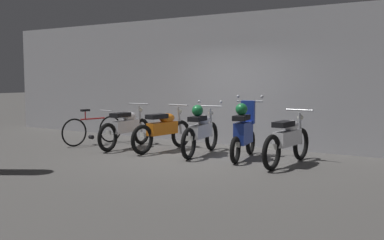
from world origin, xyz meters
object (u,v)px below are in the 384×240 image
motorbike_slot_2 (201,130)px  motorbike_slot_3 (244,131)px  motorbike_slot_0 (126,127)px  motorbike_slot_4 (288,139)px  bicycle (93,130)px  motorbike_slot_1 (163,129)px

motorbike_slot_2 → motorbike_slot_3: 1.00m
motorbike_slot_0 → motorbike_slot_4: size_ratio=1.00×
motorbike_slot_3 → bicycle: 4.07m
motorbike_slot_3 → bicycle: size_ratio=0.98×
motorbike_slot_2 → bicycle: (-3.07, -0.15, -0.17)m
motorbike_slot_0 → bicycle: motorbike_slot_0 is taller
motorbike_slot_2 → motorbike_slot_3: bearing=2.9°
motorbike_slot_0 → motorbike_slot_1: (1.00, 0.12, 0.00)m
motorbike_slot_1 → motorbike_slot_4: size_ratio=1.00×
motorbike_slot_1 → motorbike_slot_3: bearing=1.9°
motorbike_slot_1 → motorbike_slot_4: bearing=-1.7°
motorbike_slot_0 → bicycle: bearing=-179.0°
motorbike_slot_4 → bicycle: (-5.07, -0.05, -0.13)m
motorbike_slot_4 → bicycle: 5.07m
motorbike_slot_0 → motorbike_slot_3: bearing=3.5°
bicycle → motorbike_slot_1: bearing=3.8°
motorbike_slot_0 → motorbike_slot_3: size_ratio=1.17×
motorbike_slot_1 → motorbike_slot_0: bearing=-173.3°
motorbike_slot_1 → bicycle: bearing=-176.2°
motorbike_slot_2 → bicycle: size_ratio=1.14×
motorbike_slot_1 → motorbike_slot_3: motorbike_slot_3 is taller
motorbike_slot_1 → bicycle: size_ratio=1.15×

